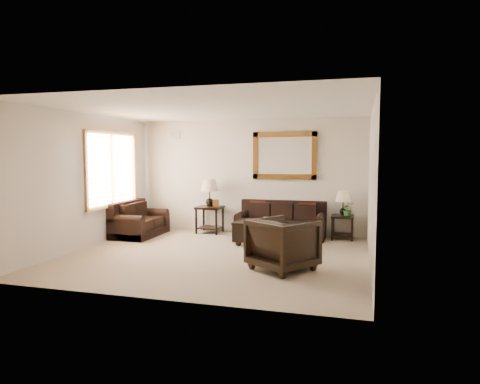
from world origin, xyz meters
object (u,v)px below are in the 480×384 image
(end_table_right, at_px, (343,208))
(end_table_left, at_px, (210,198))
(loveseat, at_px, (138,223))
(coffee_table, at_px, (269,230))
(armchair, at_px, (283,242))
(sofa, at_px, (281,224))

(end_table_right, bearing_deg, end_table_left, -179.09)
(loveseat, xyz_separation_m, end_table_left, (1.48, 0.81, 0.55))
(loveseat, distance_m, end_table_left, 1.77)
(coffee_table, bearing_deg, loveseat, 176.61)
(end_table_left, height_order, armchair, end_table_left)
(end_table_left, distance_m, end_table_right, 3.10)
(sofa, xyz_separation_m, coffee_table, (-0.09, -0.90, 0.01))
(armchair, bearing_deg, sofa, -44.90)
(end_table_right, xyz_separation_m, coffee_table, (-1.44, -1.00, -0.40))
(end_table_left, relative_size, end_table_right, 1.20)
(coffee_table, bearing_deg, armchair, -72.35)
(sofa, bearing_deg, armchair, -79.13)
(end_table_left, distance_m, armchair, 3.63)
(loveseat, distance_m, coffee_table, 3.14)
(loveseat, relative_size, coffee_table, 0.99)
(armchair, bearing_deg, end_table_right, -71.99)
(end_table_left, bearing_deg, armchair, -50.99)
(loveseat, height_order, end_table_left, end_table_left)
(coffee_table, height_order, armchair, armchair)
(end_table_left, xyz_separation_m, armchair, (2.27, -2.80, -0.38))
(end_table_left, relative_size, armchair, 1.39)
(loveseat, relative_size, end_table_left, 1.10)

